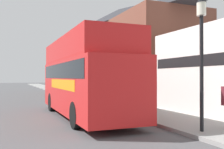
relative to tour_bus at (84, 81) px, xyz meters
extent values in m
plane|color=#4C4C4F|center=(-3.87, 11.55, -1.81)|extent=(144.00, 144.00, 0.00)
cube|color=gray|center=(3.43, 8.55, -1.74)|extent=(2.86, 108.00, 0.14)
cube|color=brown|center=(7.86, 13.43, 1.75)|extent=(6.00, 22.59, 7.13)
pyramid|color=#2D2D33|center=(7.86, 13.43, 6.50)|extent=(6.00, 22.59, 2.38)
cube|color=red|center=(0.00, -0.10, -0.26)|extent=(2.56, 9.63, 2.53)
cube|color=orange|center=(0.00, -0.58, -0.13)|extent=(2.57, 5.30, 0.45)
cube|color=black|center=(0.00, -0.10, 0.51)|extent=(2.59, 8.86, 0.70)
cube|color=red|center=(0.00, -0.10, 1.06)|extent=(2.56, 8.86, 0.10)
cube|color=red|center=(-1.24, -0.10, 1.61)|extent=(0.08, 8.86, 1.01)
cube|color=red|center=(1.24, -0.10, 1.61)|extent=(0.08, 8.86, 1.01)
cube|color=red|center=(0.00, -4.50, 1.61)|extent=(2.55, 0.07, 1.01)
cube|color=red|center=(0.00, 3.65, 1.61)|extent=(2.55, 1.35, 1.01)
cylinder|color=black|center=(-1.14, 2.88, -1.28)|extent=(0.28, 1.06, 1.06)
cylinder|color=black|center=(1.15, 2.88, -1.28)|extent=(0.28, 1.06, 1.06)
cylinder|color=black|center=(-1.15, -2.89, -1.28)|extent=(0.28, 1.06, 1.06)
cylinder|color=black|center=(1.14, -2.90, -1.28)|extent=(0.28, 1.06, 1.06)
cube|color=#9E9EA3|center=(0.91, 7.33, -1.27)|extent=(1.93, 4.68, 0.72)
cube|color=black|center=(0.92, 7.19, -0.62)|extent=(1.59, 2.29, 0.58)
cylinder|color=black|center=(0.06, 8.71, -1.48)|extent=(0.24, 0.66, 0.65)
cylinder|color=black|center=(1.60, 8.80, -1.48)|extent=(0.24, 0.66, 0.65)
cylinder|color=black|center=(0.22, 5.86, -1.48)|extent=(0.24, 0.66, 0.65)
cylinder|color=black|center=(1.76, 5.95, -1.48)|extent=(0.24, 0.66, 0.65)
cylinder|color=black|center=(2.61, -5.66, 0.34)|extent=(0.13, 0.13, 4.03)
cylinder|color=silver|center=(2.61, -5.66, 2.58)|extent=(0.32, 0.32, 0.45)
cone|color=black|center=(2.61, -5.66, 2.91)|extent=(0.35, 0.35, 0.22)
cylinder|color=black|center=(2.54, 2.20, 0.17)|extent=(0.13, 0.13, 3.68)
cylinder|color=silver|center=(2.54, 2.20, 2.23)|extent=(0.32, 0.32, 0.45)
cone|color=black|center=(2.54, 2.20, 2.56)|extent=(0.35, 0.35, 0.22)
cylinder|color=black|center=(2.49, 10.06, 0.53)|extent=(0.13, 0.13, 4.40)
cylinder|color=silver|center=(2.49, 10.06, 2.95)|extent=(0.32, 0.32, 0.45)
cone|color=black|center=(2.49, 10.06, 3.28)|extent=(0.35, 0.35, 0.22)
camera|label=1|loc=(-3.70, -12.90, 0.21)|focal=42.00mm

